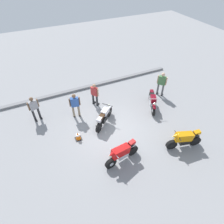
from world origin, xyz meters
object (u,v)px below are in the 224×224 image
object	(u,v)px
motorcycle_silver_cruiser	(104,117)
motorcycle_red_sportbike	(122,153)
motorcycle_maroon_cruiser	(152,101)
person_in_gray_shirt	(34,107)
person_in_green_shirt	(162,82)
person_in_blue_shirt	(75,104)
motorcycle_orange_sportbike	(184,139)
person_in_red_shirt	(95,93)
traffic_cone	(78,136)

from	to	relation	value
motorcycle_silver_cruiser	motorcycle_red_sportbike	world-z (taller)	motorcycle_red_sportbike
motorcycle_maroon_cruiser	person_in_gray_shirt	world-z (taller)	person_in_gray_shirt
motorcycle_maroon_cruiser	person_in_green_shirt	distance (m)	1.68
person_in_blue_shirt	motorcycle_red_sportbike	bearing A→B (deg)	-155.57
person_in_blue_shirt	motorcycle_maroon_cruiser	bearing A→B (deg)	-94.92
motorcycle_orange_sportbike	person_in_gray_shirt	distance (m)	8.67
motorcycle_orange_sportbike	person_in_red_shirt	world-z (taller)	person_in_red_shirt
person_in_blue_shirt	motorcycle_silver_cruiser	bearing A→B (deg)	-124.91
motorcycle_orange_sportbike	person_in_blue_shirt	xyz separation A→B (m)	(-4.47, 4.65, 0.39)
person_in_green_shirt	person_in_blue_shirt	bearing A→B (deg)	140.34
motorcycle_silver_cruiser	person_in_blue_shirt	xyz separation A→B (m)	(-1.33, 1.29, 0.46)
motorcycle_orange_sportbike	motorcycle_maroon_cruiser	bearing A→B (deg)	-82.95
motorcycle_orange_sportbike	motorcycle_silver_cruiser	bearing A→B (deg)	-34.54
motorcycle_maroon_cruiser	person_in_blue_shirt	xyz separation A→B (m)	(-4.79, 1.21, 0.46)
person_in_red_shirt	person_in_gray_shirt	bearing A→B (deg)	145.64
traffic_cone	motorcycle_orange_sportbike	bearing A→B (deg)	-29.66
motorcycle_maroon_cruiser	motorcycle_silver_cruiser	world-z (taller)	same
motorcycle_red_sportbike	motorcycle_orange_sportbike	xyz separation A→B (m)	(3.36, -0.57, 0.00)
person_in_red_shirt	person_in_gray_shirt	distance (m)	3.77
person_in_gray_shirt	person_in_green_shirt	size ratio (longest dim) A/B	0.94
motorcycle_orange_sportbike	traffic_cone	size ratio (longest dim) A/B	3.67
motorcycle_maroon_cruiser	person_in_blue_shirt	size ratio (longest dim) A/B	1.13
motorcycle_orange_sportbike	person_in_gray_shirt	xyz separation A→B (m)	(-6.75, 5.43, 0.36)
motorcycle_red_sportbike	person_in_green_shirt	world-z (taller)	person_in_green_shirt
person_in_gray_shirt	person_in_blue_shirt	size ratio (longest dim) A/B	0.98
motorcycle_silver_cruiser	traffic_cone	size ratio (longest dim) A/B	3.07
motorcycle_maroon_cruiser	motorcycle_red_sportbike	bearing A→B (deg)	-26.01
motorcycle_maroon_cruiser	motorcycle_red_sportbike	xyz separation A→B (m)	(-3.69, -2.87, 0.07)
motorcycle_silver_cruiser	person_in_green_shirt	size ratio (longest dim) A/B	0.91
person_in_blue_shirt	person_in_green_shirt	size ratio (longest dim) A/B	0.96
motorcycle_silver_cruiser	person_in_green_shirt	distance (m)	4.89
motorcycle_orange_sportbike	person_in_gray_shirt	bearing A→B (deg)	-26.40
traffic_cone	motorcycle_maroon_cruiser	bearing A→B (deg)	6.81
motorcycle_maroon_cruiser	person_in_gray_shirt	xyz separation A→B (m)	(-7.08, 1.99, 0.43)
person_in_green_shirt	motorcycle_maroon_cruiser	bearing A→B (deg)	178.70
person_in_green_shirt	motorcycle_orange_sportbike	bearing A→B (deg)	-147.39
person_in_red_shirt	person_in_blue_shirt	world-z (taller)	person_in_blue_shirt
motorcycle_silver_cruiser	motorcycle_orange_sportbike	bearing A→B (deg)	-89.18
motorcycle_red_sportbike	traffic_cone	size ratio (longest dim) A/B	3.68
motorcycle_red_sportbike	motorcycle_orange_sportbike	bearing A→B (deg)	159.29
motorcycle_silver_cruiser	traffic_cone	bearing A→B (deg)	154.66
motorcycle_orange_sportbike	traffic_cone	distance (m)	5.69
motorcycle_orange_sportbike	person_in_blue_shirt	size ratio (longest dim) A/B	1.14
person_in_red_shirt	person_in_gray_shirt	xyz separation A→B (m)	(-3.77, 0.17, 0.04)
motorcycle_silver_cruiser	person_in_red_shirt	distance (m)	1.95
motorcycle_red_sportbike	traffic_cone	bearing A→B (deg)	-65.92
person_in_blue_shirt	traffic_cone	size ratio (longest dim) A/B	3.23
motorcycle_red_sportbike	person_in_red_shirt	world-z (taller)	person_in_red_shirt
motorcycle_red_sportbike	person_in_gray_shirt	world-z (taller)	person_in_gray_shirt
motorcycle_orange_sportbike	person_in_green_shirt	size ratio (longest dim) A/B	1.09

